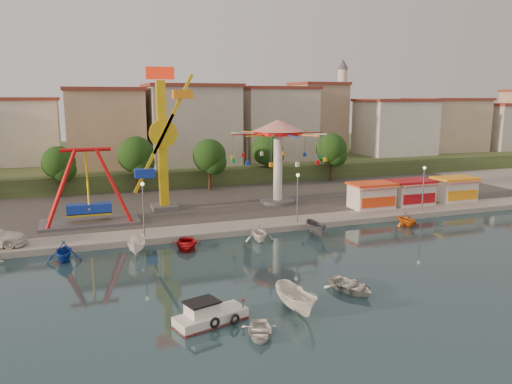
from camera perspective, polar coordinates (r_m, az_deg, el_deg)
name	(u,v)px	position (r m, az deg, el deg)	size (l,w,h in m)	color
ground	(272,278)	(39.08, 1.86, -9.79)	(200.00, 200.00, 0.00)	#122B33
quay_deck	(153,168)	(97.85, -11.64, 2.71)	(200.00, 100.00, 0.60)	#9E998E
asphalt_pad	(189,198)	(66.70, -7.67, -0.63)	(90.00, 28.00, 0.01)	#4C4944
hill_terrace	(150,159)	(102.61, -12.07, 3.74)	(200.00, 60.00, 3.00)	#384C26
pirate_ship_ride	(88,188)	(54.90, -18.66, 0.44)	(10.00, 5.00, 8.00)	#59595E
kamikaze_tower	(165,142)	(59.08, -10.38, 5.60)	(5.23, 3.10, 16.50)	#59595E
wave_swinger	(278,143)	(61.89, 2.54, 5.67)	(11.60, 11.60, 10.40)	#59595E
booth_left	(371,195)	(61.33, 13.06, -0.35)	(5.40, 3.78, 3.08)	white
booth_mid	(412,192)	(64.59, 17.36, -0.01)	(5.40, 3.78, 3.08)	white
booth_right	(454,189)	(68.71, 21.73, 0.34)	(5.40, 3.78, 3.08)	white
lamp_post_1	(144,211)	(48.49, -12.73, -2.13)	(0.14, 0.14, 5.00)	#59595E
lamp_post_2	(297,199)	(52.77, 4.76, -0.86)	(0.14, 0.14, 5.00)	#59595E
lamp_post_3	(423,190)	(61.07, 18.56, 0.22)	(0.14, 0.14, 5.00)	#59595E
tree_1	(58,163)	(70.78, -21.64, 3.13)	(4.35, 4.35, 6.80)	#382314
tree_2	(136,155)	(70.63, -13.55, 4.16)	(5.02, 5.02, 7.85)	#382314
tree_3	(209,156)	(71.03, -5.35, 4.16)	(4.68, 4.68, 7.32)	#382314
tree_4	(268,150)	(76.88, 1.34, 4.85)	(4.86, 4.86, 7.60)	#382314
tree_5	(331,149)	(79.41, 8.59, 4.90)	(4.83, 4.83, 7.54)	#382314
building_1	(24,139)	(85.95, -25.03, 5.53)	(12.33, 9.01, 8.63)	silver
building_2	(110,128)	(86.26, -16.30, 6.99)	(11.95, 9.28, 11.23)	tan
building_3	(197,134)	(85.18, -6.77, 6.62)	(12.59, 10.50, 9.20)	beige
building_4	(264,131)	(92.35, 0.96, 7.02)	(10.75, 9.23, 9.24)	beige
building_5	(334,124)	(96.13, 8.87, 7.64)	(12.77, 10.96, 11.21)	tan
building_6	(392,121)	(100.98, 15.25, 7.86)	(8.23, 8.98, 12.36)	silver
building_7	(425,127)	(112.11, 18.77, 7.01)	(11.59, 10.93, 8.76)	beige
building_8	(502,119)	(116.51, 26.25, 7.54)	(12.84, 9.28, 12.58)	beige
minaret	(342,103)	(100.97, 9.76, 10.00)	(2.80, 2.80, 18.00)	silver
cabin_motorboat	(209,317)	(31.82, -5.38, -13.99)	(4.85, 2.95, 1.60)	white
rowboat_a	(351,286)	(37.04, 10.77, -10.48)	(2.83, 3.97, 0.82)	silver
rowboat_b	(260,331)	(30.20, 0.42, -15.60)	(2.14, 3.00, 0.62)	white
skiff	(296,300)	(33.08, 4.61, -12.17)	(1.66, 4.41, 1.70)	white
moored_boat_1	(64,251)	(45.66, -21.11, -6.32)	(2.84, 3.29, 1.73)	#123AA2
moored_boat_2	(137,245)	(45.89, -13.44, -5.96)	(1.44, 3.82, 1.47)	white
moored_boat_3	(186,244)	(46.62, -7.99, -5.91)	(2.83, 3.96, 0.82)	red
moored_boat_4	(259,232)	(48.38, 0.36, -4.63)	(2.82, 3.26, 1.72)	white
moored_boat_5	(316,228)	(50.78, 6.89, -4.14)	(1.38, 3.66, 1.41)	#56565B
moored_boat_7	(406,219)	(56.35, 16.81, -2.95)	(2.56, 2.97, 1.56)	orange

